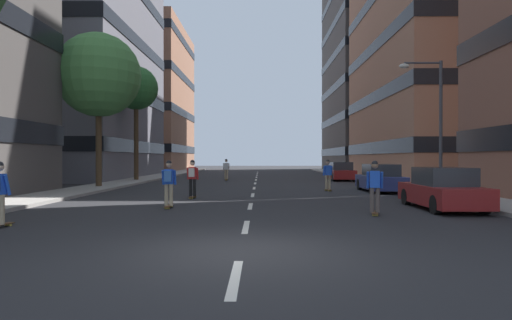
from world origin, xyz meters
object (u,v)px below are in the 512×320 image
skater_4 (192,176)px  parked_car_mid (380,179)px  skater_3 (328,174)px  parked_car_far (442,190)px  skater_0 (169,181)px  streetlamp_right (433,112)px  parked_car_near (341,172)px  street_tree_far (99,75)px  street_tree_near (136,89)px  skater_2 (375,185)px  skater_5 (226,168)px

skater_4 → parked_car_mid: bearing=22.4°
skater_3 → parked_car_far: bearing=-72.1°
skater_0 → parked_car_far: bearing=-1.3°
streetlamp_right → parked_car_far: bearing=-108.7°
skater_0 → parked_car_mid: bearing=38.4°
parked_car_far → parked_car_near: bearing=90.0°
parked_car_far → streetlamp_right: bearing=71.3°
streetlamp_right → parked_car_near: bearing=97.5°
parked_car_mid → skater_3: bearing=169.1°
parked_car_far → street_tree_far: (-16.53, 10.63, 6.22)m
street_tree_near → streetlamp_right: street_tree_near is taller
street_tree_near → skater_4: bearing=-64.9°
street_tree_far → skater_2: 19.27m
street_tree_near → skater_4: (6.78, -14.49, -6.34)m
skater_0 → skater_3: 11.12m
parked_car_far → streetlamp_right: size_ratio=0.68×
parked_car_mid → skater_3: size_ratio=2.47×
street_tree_near → skater_0: street_tree_near is taller
streetlamp_right → skater_2: 9.18m
street_tree_far → skater_0: street_tree_far is taller
parked_car_far → skater_4: (-9.75, 4.14, 0.32)m
skater_2 → skater_4: 8.96m
skater_2 → skater_3: same height
parked_car_near → parked_car_mid: (0.00, -11.82, 0.00)m
street_tree_near → parked_car_far: bearing=-48.4°
skater_4 → skater_5: size_ratio=1.00×
parked_car_near → street_tree_near: street_tree_near is taller
skater_2 → skater_5: 22.84m
street_tree_far → skater_3: (13.73, -1.94, -5.94)m
parked_car_near → skater_3: size_ratio=2.47×
parked_car_near → skater_5: bearing=178.2°
street_tree_near → skater_2: street_tree_near is taller
skater_2 → skater_0: bearing=165.7°
skater_0 → skater_5: bearing=88.4°
street_tree_far → skater_0: (6.51, -10.40, -5.91)m
street_tree_far → skater_3: 15.08m
parked_car_mid → skater_0: skater_0 is taller
street_tree_near → streetlamp_right: (18.43, -13.03, -3.22)m
street_tree_far → streetlamp_right: bearing=-15.3°
skater_0 → skater_3: same height
skater_2 → street_tree_far: bearing=138.2°
parked_car_mid → skater_4: size_ratio=2.47×
skater_4 → skater_5: (0.28, 16.13, -0.03)m
streetlamp_right → skater_4: streetlamp_right is taller
skater_2 → skater_5: size_ratio=1.00×
parked_car_mid → skater_2: size_ratio=2.47×
parked_car_far → skater_3: size_ratio=2.47×
street_tree_far → street_tree_near: bearing=90.0°
street_tree_far → skater_2: (13.67, -12.22, -5.94)m
streetlamp_right → skater_4: bearing=-172.9°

